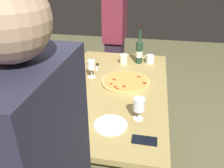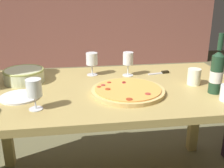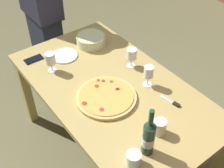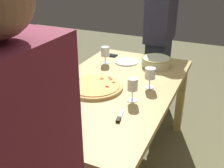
{
  "view_description": "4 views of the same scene",
  "coord_description": "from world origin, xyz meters",
  "px_view_note": "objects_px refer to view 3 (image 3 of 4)",
  "views": [
    {
      "loc": [
        -1.65,
        -0.31,
        1.65
      ],
      "look_at": [
        0.0,
        0.0,
        0.77
      ],
      "focal_mm": 36.66,
      "sensor_mm": 36.0,
      "label": 1
    },
    {
      "loc": [
        -0.22,
        -1.51,
        1.31
      ],
      "look_at": [
        0.0,
        0.0,
        0.77
      ],
      "focal_mm": 43.82,
      "sensor_mm": 36.0,
      "label": 2
    },
    {
      "loc": [
        1.22,
        -0.92,
        2.13
      ],
      "look_at": [
        0.0,
        0.0,
        0.77
      ],
      "focal_mm": 46.49,
      "sensor_mm": 36.0,
      "label": 3
    },
    {
      "loc": [
        1.65,
        0.75,
        1.63
      ],
      "look_at": [
        0.0,
        0.0,
        0.77
      ],
      "focal_mm": 43.49,
      "sensor_mm": 36.0,
      "label": 4
    }
  ],
  "objects_px": {
    "cup_amber": "(160,127)",
    "cell_phone": "(34,59)",
    "pizza_knife": "(173,102)",
    "wine_glass_far_left": "(149,72)",
    "wine_glass_near_pizza": "(50,59)",
    "cup_ceramic": "(133,159)",
    "side_plate": "(64,56)",
    "pizza": "(106,97)",
    "wine_glass_by_bottle": "(132,55)",
    "dining_table": "(112,96)",
    "wine_bottle": "(149,137)",
    "serving_bowl": "(91,39)",
    "person_host": "(42,12)"
  },
  "relations": [
    {
      "from": "cup_amber",
      "to": "side_plate",
      "type": "bearing_deg",
      "value": -176.28
    },
    {
      "from": "wine_bottle",
      "to": "side_plate",
      "type": "relative_size",
      "value": 1.58
    },
    {
      "from": "pizza_knife",
      "to": "cup_ceramic",
      "type": "bearing_deg",
      "value": -68.91
    },
    {
      "from": "dining_table",
      "to": "wine_glass_near_pizza",
      "type": "height_order",
      "value": "wine_glass_near_pizza"
    },
    {
      "from": "pizza",
      "to": "wine_glass_by_bottle",
      "type": "relative_size",
      "value": 2.69
    },
    {
      "from": "pizza_knife",
      "to": "pizza",
      "type": "bearing_deg",
      "value": -132.78
    },
    {
      "from": "cell_phone",
      "to": "person_host",
      "type": "height_order",
      "value": "person_host"
    },
    {
      "from": "pizza",
      "to": "wine_bottle",
      "type": "height_order",
      "value": "wine_bottle"
    },
    {
      "from": "wine_glass_by_bottle",
      "to": "side_plate",
      "type": "bearing_deg",
      "value": -140.33
    },
    {
      "from": "wine_bottle",
      "to": "wine_glass_by_bottle",
      "type": "xyz_separation_m",
      "value": [
        -0.66,
        0.43,
        -0.02
      ]
    },
    {
      "from": "wine_bottle",
      "to": "cup_amber",
      "type": "relative_size",
      "value": 3.38
    },
    {
      "from": "pizza",
      "to": "wine_glass_by_bottle",
      "type": "distance_m",
      "value": 0.41
    },
    {
      "from": "cup_amber",
      "to": "person_host",
      "type": "height_order",
      "value": "person_host"
    },
    {
      "from": "cup_amber",
      "to": "cup_ceramic",
      "type": "distance_m",
      "value": 0.27
    },
    {
      "from": "dining_table",
      "to": "side_plate",
      "type": "distance_m",
      "value": 0.53
    },
    {
      "from": "wine_glass_near_pizza",
      "to": "side_plate",
      "type": "height_order",
      "value": "wine_glass_near_pizza"
    },
    {
      "from": "wine_glass_near_pizza",
      "to": "wine_glass_by_bottle",
      "type": "bearing_deg",
      "value": 58.35
    },
    {
      "from": "cup_amber",
      "to": "cell_phone",
      "type": "bearing_deg",
      "value": -165.76
    },
    {
      "from": "cup_amber",
      "to": "wine_glass_far_left",
      "type": "bearing_deg",
      "value": 146.95
    },
    {
      "from": "serving_bowl",
      "to": "cup_ceramic",
      "type": "height_order",
      "value": "cup_ceramic"
    },
    {
      "from": "serving_bowl",
      "to": "wine_glass_near_pizza",
      "type": "relative_size",
      "value": 1.63
    },
    {
      "from": "dining_table",
      "to": "pizza",
      "type": "bearing_deg",
      "value": -54.78
    },
    {
      "from": "wine_glass_near_pizza",
      "to": "cup_amber",
      "type": "bearing_deg",
      "value": 14.13
    },
    {
      "from": "pizza_knife",
      "to": "wine_glass_far_left",
      "type": "bearing_deg",
      "value": -177.71
    },
    {
      "from": "wine_glass_near_pizza",
      "to": "wine_glass_by_bottle",
      "type": "height_order",
      "value": "same"
    },
    {
      "from": "cup_ceramic",
      "to": "side_plate",
      "type": "distance_m",
      "value": 1.11
    },
    {
      "from": "cup_amber",
      "to": "side_plate",
      "type": "height_order",
      "value": "cup_amber"
    },
    {
      "from": "cup_ceramic",
      "to": "side_plate",
      "type": "xyz_separation_m",
      "value": [
        -1.09,
        0.2,
        -0.04
      ]
    },
    {
      "from": "dining_table",
      "to": "person_host",
      "type": "relative_size",
      "value": 0.98
    },
    {
      "from": "pizza_knife",
      "to": "cup_amber",
      "type": "bearing_deg",
      "value": -63.26
    },
    {
      "from": "wine_glass_far_left",
      "to": "pizza_knife",
      "type": "relative_size",
      "value": 1.05
    },
    {
      "from": "cup_amber",
      "to": "cell_phone",
      "type": "height_order",
      "value": "cup_amber"
    },
    {
      "from": "side_plate",
      "to": "serving_bowl",
      "type": "bearing_deg",
      "value": 92.89
    },
    {
      "from": "serving_bowl",
      "to": "wine_glass_far_left",
      "type": "distance_m",
      "value": 0.67
    },
    {
      "from": "pizza_knife",
      "to": "wine_glass_near_pizza",
      "type": "bearing_deg",
      "value": -149.0
    },
    {
      "from": "pizza",
      "to": "cup_amber",
      "type": "xyz_separation_m",
      "value": [
        0.43,
        0.08,
        0.04
      ]
    },
    {
      "from": "cup_amber",
      "to": "cell_phone",
      "type": "xyz_separation_m",
      "value": [
        -1.12,
        -0.28,
        -0.04
      ]
    },
    {
      "from": "cup_amber",
      "to": "pizza_knife",
      "type": "xyz_separation_m",
      "value": [
        -0.12,
        0.24,
        -0.04
      ]
    },
    {
      "from": "dining_table",
      "to": "person_host",
      "type": "height_order",
      "value": "person_host"
    },
    {
      "from": "dining_table",
      "to": "cell_phone",
      "type": "xyz_separation_m",
      "value": [
        -0.62,
        -0.31,
        0.1
      ]
    },
    {
      "from": "dining_table",
      "to": "side_plate",
      "type": "relative_size",
      "value": 7.51
    },
    {
      "from": "wine_glass_by_bottle",
      "to": "wine_bottle",
      "type": "bearing_deg",
      "value": -33.19
    },
    {
      "from": "pizza",
      "to": "wine_glass_near_pizza",
      "type": "relative_size",
      "value": 2.68
    },
    {
      "from": "wine_glass_far_left",
      "to": "person_host",
      "type": "distance_m",
      "value": 1.29
    },
    {
      "from": "wine_glass_by_bottle",
      "to": "wine_glass_far_left",
      "type": "relative_size",
      "value": 0.96
    },
    {
      "from": "wine_glass_by_bottle",
      "to": "cup_amber",
      "type": "relative_size",
      "value": 1.54
    },
    {
      "from": "wine_glass_near_pizza",
      "to": "cell_phone",
      "type": "bearing_deg",
      "value": -165.29
    },
    {
      "from": "dining_table",
      "to": "cup_amber",
      "type": "bearing_deg",
      "value": -2.72
    },
    {
      "from": "cup_ceramic",
      "to": "wine_glass_far_left",
      "type": "bearing_deg",
      "value": 131.09
    },
    {
      "from": "serving_bowl",
      "to": "wine_glass_near_pizza",
      "type": "xyz_separation_m",
      "value": [
        0.12,
        -0.43,
        0.06
      ]
    }
  ]
}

